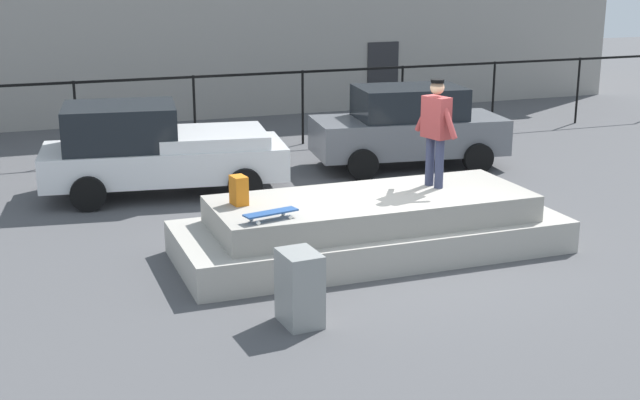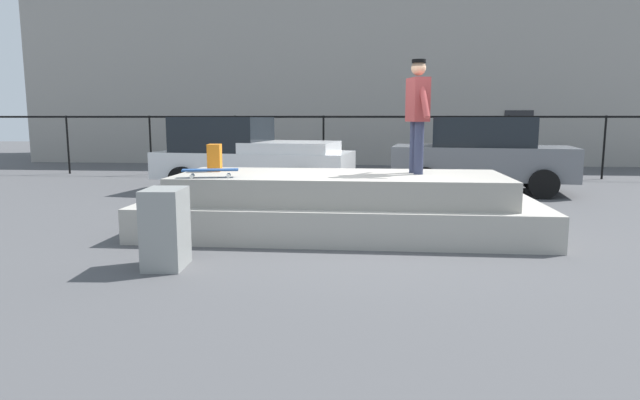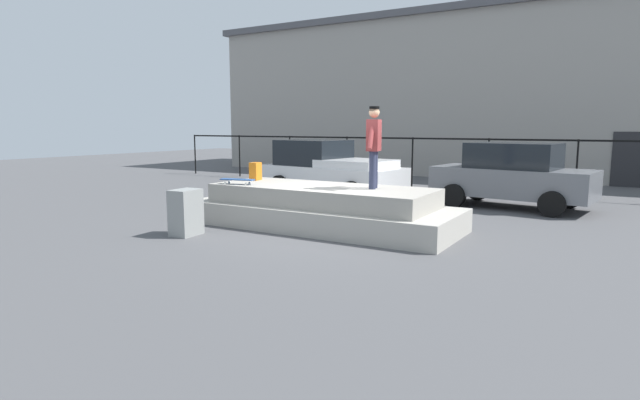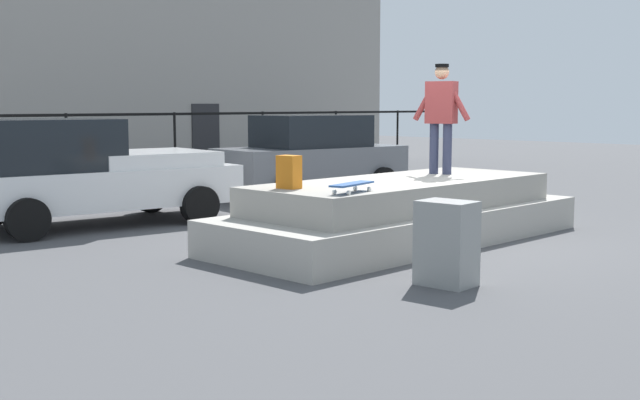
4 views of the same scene
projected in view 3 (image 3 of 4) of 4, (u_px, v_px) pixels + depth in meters
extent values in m
plane|color=#4C4C4F|center=(331.00, 230.00, 10.95)|extent=(60.00, 60.00, 0.00)
cube|color=#ADA89E|center=(322.00, 216.00, 11.29)|extent=(5.97, 2.29, 0.50)
cube|color=#A09B91|center=(322.00, 195.00, 11.22)|extent=(4.89, 1.88, 0.40)
cylinder|color=#2D334C|center=(372.00, 170.00, 10.60)|extent=(0.14, 0.14, 0.79)
cylinder|color=#2D334C|center=(374.00, 169.00, 10.81)|extent=(0.14, 0.14, 0.79)
cube|color=maroon|center=(374.00, 135.00, 10.61)|extent=(0.34, 0.50, 0.65)
cylinder|color=maroon|center=(371.00, 135.00, 10.34)|extent=(0.18, 0.40, 0.58)
cylinder|color=maroon|center=(376.00, 135.00, 10.87)|extent=(0.18, 0.40, 0.58)
sphere|color=tan|center=(374.00, 112.00, 10.54)|extent=(0.22, 0.22, 0.22)
cylinder|color=black|center=(374.00, 108.00, 10.53)|extent=(0.25, 0.25, 0.05)
cube|color=#264C8C|center=(237.00, 179.00, 11.54)|extent=(0.81, 0.37, 0.02)
cylinder|color=silver|center=(246.00, 184.00, 11.38)|extent=(0.06, 0.04, 0.06)
cylinder|color=silver|center=(250.00, 183.00, 11.57)|extent=(0.06, 0.04, 0.06)
cylinder|color=silver|center=(225.00, 183.00, 11.53)|extent=(0.06, 0.04, 0.06)
cylinder|color=silver|center=(229.00, 182.00, 11.72)|extent=(0.06, 0.04, 0.06)
cube|color=orange|center=(255.00, 171.00, 12.40)|extent=(0.24, 0.30, 0.43)
cube|color=white|center=(333.00, 176.00, 16.31)|extent=(4.78, 2.47, 0.63)
cube|color=black|center=(313.00, 152.00, 16.71)|extent=(2.27, 1.97, 0.81)
cube|color=white|center=(357.00, 164.00, 15.68)|extent=(2.28, 2.03, 0.24)
cylinder|color=black|center=(317.00, 180.00, 17.96)|extent=(0.66, 0.31, 0.64)
cylinder|color=black|center=(280.00, 185.00, 16.51)|extent=(0.66, 0.31, 0.64)
cylinder|color=black|center=(387.00, 186.00, 16.20)|extent=(0.66, 0.31, 0.64)
cylinder|color=black|center=(352.00, 192.00, 14.75)|extent=(0.66, 0.31, 0.64)
cube|color=slate|center=(512.00, 182.00, 13.88)|extent=(4.28, 2.22, 0.76)
cube|color=black|center=(513.00, 156.00, 13.78)|extent=(2.42, 1.78, 0.67)
cylinder|color=black|center=(478.00, 189.00, 15.39)|extent=(0.66, 0.30, 0.64)
cylinder|color=black|center=(454.00, 195.00, 14.04)|extent=(0.66, 0.30, 0.64)
cylinder|color=black|center=(569.00, 197.00, 13.83)|extent=(0.66, 0.30, 0.64)
cylinder|color=black|center=(552.00, 204.00, 12.48)|extent=(0.66, 0.30, 0.64)
cube|color=gray|center=(186.00, 212.00, 10.39)|extent=(0.48, 0.63, 0.94)
cylinder|color=black|center=(195.00, 154.00, 23.93)|extent=(0.06, 0.06, 1.80)
cylinder|color=black|center=(240.00, 156.00, 22.57)|extent=(0.06, 0.06, 1.80)
cylinder|color=black|center=(290.00, 158.00, 21.22)|extent=(0.06, 0.06, 1.80)
cylinder|color=black|center=(347.00, 160.00, 19.86)|extent=(0.06, 0.06, 1.80)
cylinder|color=black|center=(412.00, 162.00, 18.51)|extent=(0.06, 0.06, 1.80)
cylinder|color=black|center=(488.00, 165.00, 17.15)|extent=(0.06, 0.06, 1.80)
cylinder|color=black|center=(577.00, 169.00, 15.79)|extent=(0.06, 0.06, 1.80)
cube|color=black|center=(450.00, 139.00, 17.71)|extent=(24.00, 0.04, 0.06)
cube|color=gray|center=(501.00, 99.00, 24.23)|extent=(26.57, 7.76, 6.91)
cube|color=#4C4C51|center=(505.00, 20.00, 23.72)|extent=(27.10, 8.15, 0.30)
cube|color=#262628|center=(627.00, 160.00, 18.58)|extent=(1.00, 0.06, 2.00)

